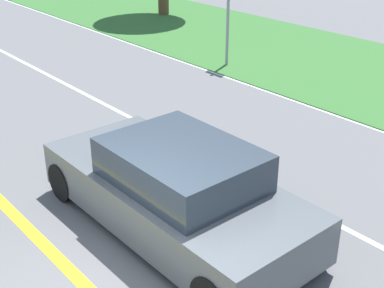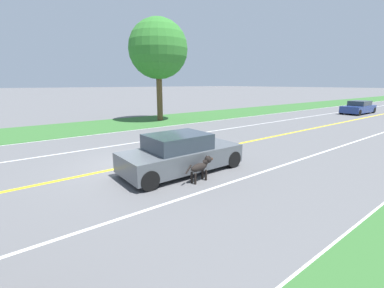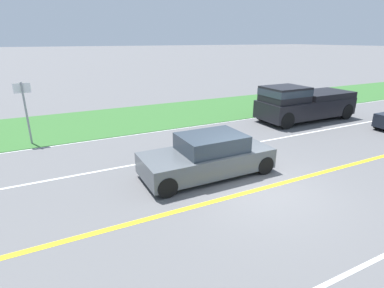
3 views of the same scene
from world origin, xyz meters
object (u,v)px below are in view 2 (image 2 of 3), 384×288
at_px(ego_car, 181,154).
at_px(dog, 201,166).
at_px(roadside_tree_left_near, 158,49).
at_px(oncoming_car, 358,108).

relative_size(ego_car, dog, 3.51).
relative_size(dog, roadside_tree_left_near, 0.15).
distance_m(dog, oncoming_car, 25.16).
distance_m(ego_car, dog, 1.17).
bearing_deg(dog, oncoming_car, 93.93).
bearing_deg(dog, roadside_tree_left_near, 148.13).
height_order(ego_car, dog, ego_car).
bearing_deg(oncoming_car, dog, 100.44).
relative_size(dog, oncoming_car, 0.27).
bearing_deg(ego_car, roadside_tree_left_near, 152.52).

